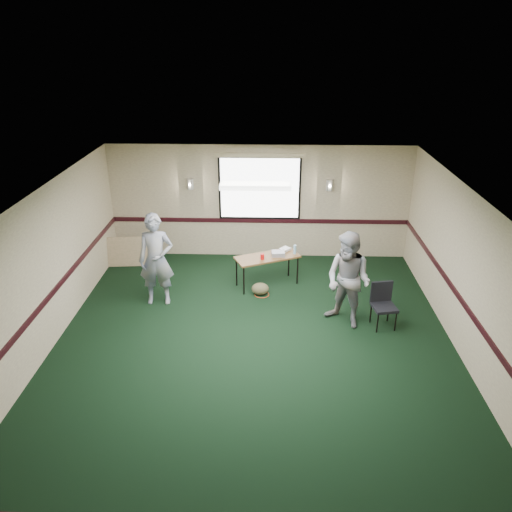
{
  "coord_description": "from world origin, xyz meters",
  "views": [
    {
      "loc": [
        0.26,
        -7.13,
        5.05
      ],
      "look_at": [
        0.0,
        1.3,
        1.2
      ],
      "focal_mm": 35.0,
      "sensor_mm": 36.0,
      "label": 1
    }
  ],
  "objects_px": {
    "folding_table": "(267,258)",
    "person_left": "(156,260)",
    "projector": "(278,254)",
    "person_right": "(348,280)",
    "conference_chair": "(383,301)"
  },
  "relations": [
    {
      "from": "projector",
      "to": "person_right",
      "type": "xyz_separation_m",
      "value": [
        1.25,
        -1.57,
        0.19
      ]
    },
    {
      "from": "conference_chair",
      "to": "person_left",
      "type": "xyz_separation_m",
      "value": [
        -4.31,
        0.71,
        0.45
      ]
    },
    {
      "from": "folding_table",
      "to": "projector",
      "type": "bearing_deg",
      "value": -11.7
    },
    {
      "from": "person_right",
      "to": "folding_table",
      "type": "bearing_deg",
      "value": 174.52
    },
    {
      "from": "projector",
      "to": "conference_chair",
      "type": "bearing_deg",
      "value": -43.99
    },
    {
      "from": "folding_table",
      "to": "conference_chair",
      "type": "bearing_deg",
      "value": -59.47
    },
    {
      "from": "conference_chair",
      "to": "person_left",
      "type": "bearing_deg",
      "value": 160.21
    },
    {
      "from": "folding_table",
      "to": "person_left",
      "type": "bearing_deg",
      "value": 176.22
    },
    {
      "from": "conference_chair",
      "to": "folding_table",
      "type": "bearing_deg",
      "value": 134.31
    },
    {
      "from": "person_left",
      "to": "person_right",
      "type": "relative_size",
      "value": 1.03
    },
    {
      "from": "conference_chair",
      "to": "person_right",
      "type": "bearing_deg",
      "value": 169.45
    },
    {
      "from": "person_left",
      "to": "projector",
      "type": "bearing_deg",
      "value": 15.0
    },
    {
      "from": "projector",
      "to": "person_left",
      "type": "height_order",
      "value": "person_left"
    },
    {
      "from": "folding_table",
      "to": "person_right",
      "type": "distance_m",
      "value": 2.14
    },
    {
      "from": "folding_table",
      "to": "conference_chair",
      "type": "distance_m",
      "value": 2.63
    }
  ]
}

